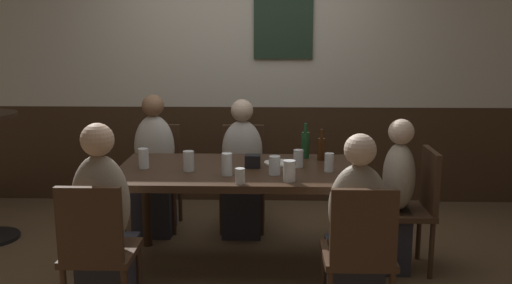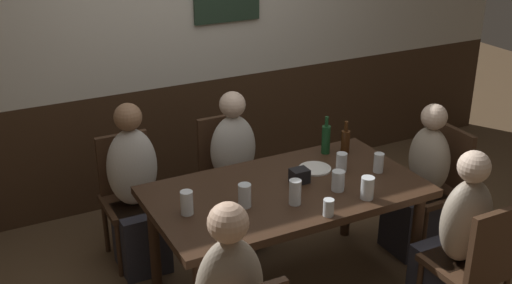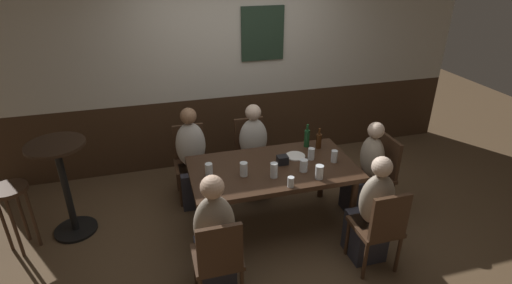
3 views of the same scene
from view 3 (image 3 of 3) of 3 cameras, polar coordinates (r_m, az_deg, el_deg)
name	(u,v)px [view 3 (image 3 of 3)]	position (r m, az deg, el deg)	size (l,w,h in m)	color
ground_plane	(272,225)	(4.45, 2.26, -11.86)	(12.00, 12.00, 0.00)	brown
wall_back	(235,69)	(5.30, -2.97, 10.40)	(6.40, 0.13, 2.60)	#3D2819
dining_table	(273,173)	(4.08, 2.43, -4.55)	(1.69, 0.92, 0.74)	#382316
chair_head_east	(379,170)	(4.66, 17.31, -3.94)	(0.40, 0.40, 0.88)	#422B1C
chair_mid_far	(251,150)	(4.89, -0.75, -1.14)	(0.40, 0.40, 0.88)	#422B1C
chair_left_far	(191,158)	(4.78, -9.38, -2.23)	(0.40, 0.40, 0.88)	#422B1C
chair_left_near	(218,257)	(3.35, -5.46, -16.17)	(0.40, 0.40, 0.88)	#422B1C
chair_right_near	(381,226)	(3.81, 17.51, -11.44)	(0.40, 0.40, 0.88)	#422B1C
person_head_east	(366,175)	(4.60, 15.51, -4.67)	(0.37, 0.34, 1.10)	#2D2D38
person_mid_far	(254,157)	(4.76, -0.24, -2.23)	(0.34, 0.37, 1.13)	#2D2D38
person_left_far	(193,164)	(4.64, -9.12, -3.19)	(0.34, 0.37, 1.17)	#2D2D38
person_left_near	(215,244)	(3.46, -5.98, -14.35)	(0.34, 0.37, 1.19)	#2D2D38
person_right_near	(371,217)	(3.93, 16.22, -10.33)	(0.34, 0.37, 1.14)	#2D2D38
tumbler_short	(274,171)	(3.83, 2.59, -4.22)	(0.07, 0.07, 0.15)	silver
pint_glass_pale	(304,166)	(3.96, 6.88, -3.50)	(0.08, 0.08, 0.13)	silver
beer_glass_tall	(334,157)	(4.18, 11.19, -2.14)	(0.07, 0.07, 0.13)	silver
beer_glass_half	(209,171)	(3.87, -6.79, -4.15)	(0.07, 0.07, 0.14)	silver
highball_clear	(244,170)	(3.86, -1.78, -4.04)	(0.08, 0.08, 0.14)	silver
pint_glass_stout	(291,183)	(3.71, 5.02, -5.84)	(0.06, 0.06, 0.10)	silver
tumbler_water	(319,172)	(3.86, 9.11, -4.36)	(0.08, 0.08, 0.14)	silver
pint_glass_amber	(311,154)	(4.19, 7.96, -1.76)	(0.07, 0.07, 0.12)	silver
beer_bottle_green	(307,138)	(4.43, 7.34, 0.60)	(0.06, 0.06, 0.27)	#194723
beer_bottle_brown	(319,140)	(4.42, 9.04, 0.22)	(0.06, 0.06, 0.23)	#42230F
plate_white_large	(295,156)	(4.24, 5.68, -2.02)	(0.21, 0.21, 0.01)	white
condiment_caddy	(282,160)	(4.08, 3.83, -2.60)	(0.11, 0.09, 0.09)	black
side_bar_table	(64,182)	(4.46, -25.90, -5.19)	(0.56, 0.56, 1.05)	black
bar_stool	(12,201)	(4.48, -31.68, -7.28)	(0.34, 0.34, 0.72)	#422B1C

